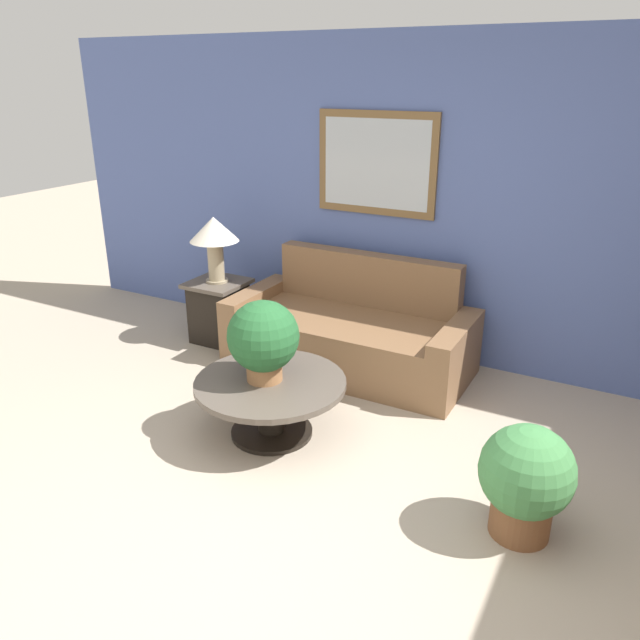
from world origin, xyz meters
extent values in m
plane|color=tan|center=(0.00, 0.00, 0.00)|extent=(20.00, 20.00, 0.00)
cube|color=#5166A8|center=(0.00, 2.76, 1.30)|extent=(7.94, 0.06, 2.60)
cube|color=brown|center=(-0.72, 2.72, 1.60)|extent=(1.04, 0.03, 0.83)
cube|color=#B2BCC6|center=(-0.72, 2.71, 1.60)|extent=(0.92, 0.01, 0.71)
cube|color=brown|center=(-0.69, 2.19, 0.22)|extent=(1.61, 0.90, 0.44)
cube|color=brown|center=(-0.69, 2.56, 0.66)|extent=(1.61, 0.16, 0.44)
cube|color=brown|center=(-1.59, 2.19, 0.27)|extent=(0.18, 0.90, 0.54)
cube|color=brown|center=(0.20, 2.19, 0.27)|extent=(0.18, 0.90, 0.54)
cylinder|color=black|center=(-0.69, 1.01, 0.01)|extent=(0.55, 0.55, 0.03)
cylinder|color=black|center=(-0.69, 1.01, 0.20)|extent=(0.18, 0.18, 0.33)
cylinder|color=brown|center=(-0.69, 1.01, 0.38)|extent=(1.00, 1.00, 0.04)
cube|color=black|center=(-1.97, 2.14, 0.26)|extent=(0.41, 0.41, 0.53)
cube|color=brown|center=(-1.97, 2.14, 0.54)|extent=(0.48, 0.48, 0.03)
cylinder|color=tan|center=(-1.97, 2.14, 0.57)|extent=(0.20, 0.20, 0.02)
cylinder|color=tan|center=(-1.97, 2.14, 0.75)|extent=(0.14, 0.14, 0.35)
cone|color=beige|center=(-1.97, 2.14, 1.03)|extent=(0.43, 0.43, 0.21)
cylinder|color=#9E6B42|center=(-0.73, 1.01, 0.47)|extent=(0.24, 0.24, 0.13)
sphere|color=#235B2D|center=(-0.73, 1.01, 0.71)|extent=(0.47, 0.47, 0.47)
cylinder|color=brown|center=(1.00, 0.82, 0.10)|extent=(0.32, 0.32, 0.20)
sphere|color=#428447|center=(1.00, 0.82, 0.39)|extent=(0.49, 0.49, 0.49)
camera|label=1|loc=(1.35, -2.04, 2.29)|focal=35.00mm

